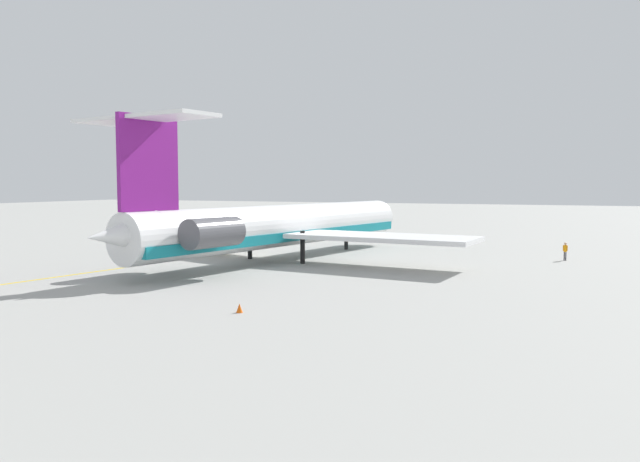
{
  "coord_description": "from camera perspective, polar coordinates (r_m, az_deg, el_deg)",
  "views": [
    {
      "loc": [
        57.44,
        32.07,
        7.64
      ],
      "look_at": [
        2.13,
        8.48,
        3.03
      ],
      "focal_mm": 34.61,
      "sensor_mm": 36.0,
      "label": 1
    }
  ],
  "objects": [
    {
      "name": "main_jetliner",
      "position": [
        60.97,
        -4.12,
        0.5
      ],
      "size": [
        44.05,
        39.22,
        12.9
      ],
      "rotation": [
        0.0,
        0.0,
        2.94
      ],
      "color": "white",
      "rests_on": "ground"
    },
    {
      "name": "ground_crew_near_nose",
      "position": [
        66.12,
        21.73,
        -1.56
      ],
      "size": [
        0.29,
        0.45,
        1.81
      ],
      "rotation": [
        0.0,
        0.0,
        6.07
      ],
      "color": "black",
      "rests_on": "ground"
    },
    {
      "name": "ground_crew_near_tail",
      "position": [
        92.34,
        -4.35,
        0.31
      ],
      "size": [
        0.28,
        0.41,
        1.74
      ],
      "rotation": [
        0.0,
        0.0,
        3.58
      ],
      "color": "black",
      "rests_on": "ground"
    },
    {
      "name": "ground",
      "position": [
        66.23,
        -6.04,
        -2.27
      ],
      "size": [
        357.94,
        357.94,
        0.0
      ],
      "primitive_type": "plane",
      "color": "#9E9E99"
    },
    {
      "name": "ground_crew_portside",
      "position": [
        94.51,
        -6.52,
        0.36
      ],
      "size": [
        0.27,
        0.4,
        1.67
      ],
      "rotation": [
        0.0,
        0.0,
        2.79
      ],
      "color": "black",
      "rests_on": "ground"
    },
    {
      "name": "taxiway_centreline",
      "position": [
        66.57,
        -10.08,
        -2.27
      ],
      "size": [
        73.65,
        14.24,
        0.01
      ],
      "primitive_type": "cube",
      "rotation": [
        0.0,
        0.0,
        2.96
      ],
      "color": "gold",
      "rests_on": "ground"
    },
    {
      "name": "safety_cone_nose",
      "position": [
        37.2,
        -7.46,
        -7.08
      ],
      "size": [
        0.4,
        0.4,
        0.55
      ],
      "primitive_type": "cone",
      "color": "#EA590F",
      "rests_on": "ground"
    }
  ]
}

